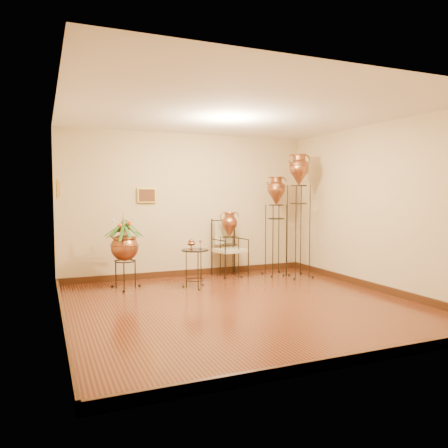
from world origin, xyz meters
name	(u,v)px	position (x,y,z in m)	size (l,w,h in m)	color
ground	(242,305)	(0.00, 0.00, 0.00)	(5.00, 5.00, 0.00)	brown
room_shell	(242,187)	(-0.01, 0.01, 1.73)	(5.02, 5.02, 2.81)	#CEB185
amphora_tall	(299,214)	(1.91, 1.52, 1.23)	(0.54, 0.54, 2.42)	black
amphora_mid	(276,225)	(1.63, 1.90, 1.01)	(0.53, 0.53, 2.00)	black
amphora_short	(229,244)	(0.69, 2.08, 0.65)	(0.52, 0.52, 1.30)	black
planter_urn	(125,244)	(-1.40, 1.76, 0.77)	(0.74, 0.74, 1.39)	black
armchair	(230,248)	(0.73, 2.15, 0.56)	(0.71, 0.68, 1.11)	black
side_table	(195,268)	(-0.27, 1.37, 0.35)	(0.58, 0.58, 0.85)	black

